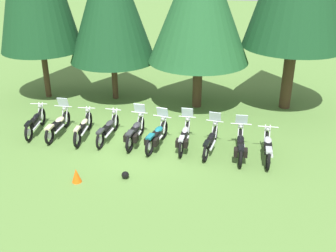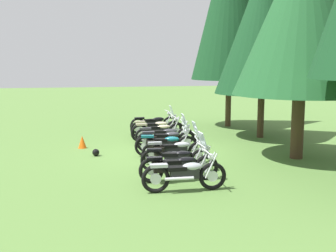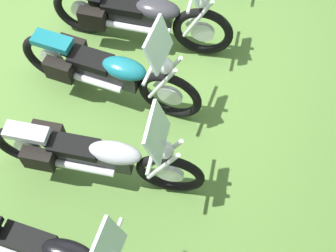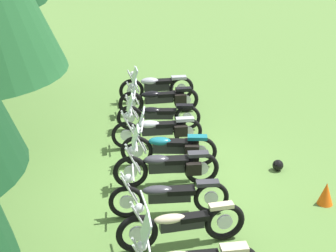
% 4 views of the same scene
% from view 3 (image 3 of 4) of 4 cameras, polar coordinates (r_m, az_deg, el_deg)
% --- Properties ---
extents(ground_plane, '(80.00, 80.00, 0.00)m').
position_cam_3_polar(ground_plane, '(5.87, -4.34, 7.40)').
color(ground_plane, '#547A38').
extents(motorcycle_4, '(0.66, 2.27, 1.38)m').
position_cam_3_polar(motorcycle_4, '(5.75, -3.55, 13.48)').
color(motorcycle_4, black).
rests_on(motorcycle_4, ground_plane).
extents(motorcycle_5, '(0.83, 2.18, 1.38)m').
position_cam_3_polar(motorcycle_5, '(5.25, -7.55, 6.75)').
color(motorcycle_5, black).
rests_on(motorcycle_5, ground_plane).
extents(motorcycle_6, '(0.65, 2.23, 1.37)m').
position_cam_3_polar(motorcycle_6, '(4.74, -9.12, -3.52)').
color(motorcycle_6, black).
rests_on(motorcycle_6, ground_plane).
extents(motorcycle_7, '(0.67, 2.18, 1.35)m').
position_cam_3_polar(motorcycle_7, '(4.49, -13.85, -14.70)').
color(motorcycle_7, black).
rests_on(motorcycle_7, ground_plane).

